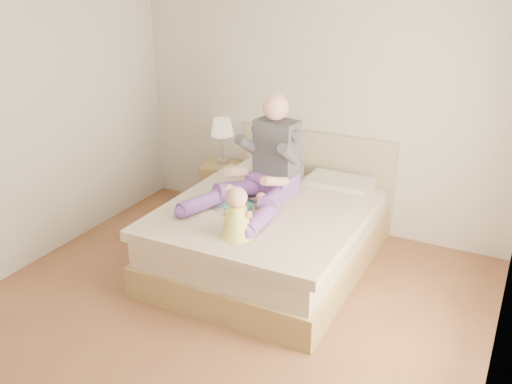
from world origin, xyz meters
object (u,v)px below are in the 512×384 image
at_px(baby, 237,217).
at_px(adult, 264,169).
at_px(nightstand, 224,187).
at_px(bed, 274,230).
at_px(tray, 245,207).

bearing_deg(baby, adult, 86.31).
bearing_deg(nightstand, baby, -73.55).
relative_size(bed, tray, 4.48).
bearing_deg(nightstand, tray, -68.87).
relative_size(bed, adult, 1.82).
distance_m(adult, tray, 0.41).
xyz_separation_m(adult, tray, (-0.03, -0.32, -0.25)).
distance_m(adult, baby, 0.81).
height_order(bed, nightstand, bed).
height_order(nightstand, adult, adult).
bearing_deg(baby, bed, 78.46).
xyz_separation_m(bed, tray, (-0.14, -0.29, 0.32)).
bearing_deg(bed, adult, 166.81).
bearing_deg(tray, adult, 96.94).
relative_size(nightstand, tray, 1.13).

